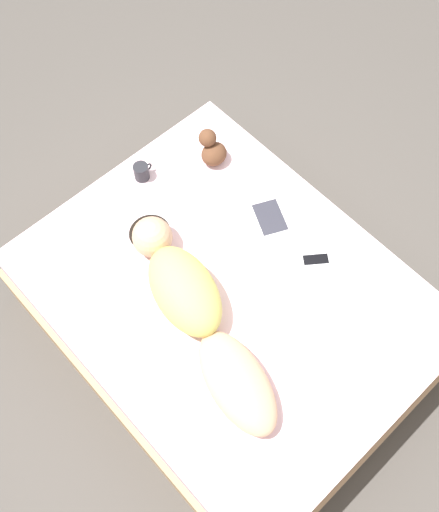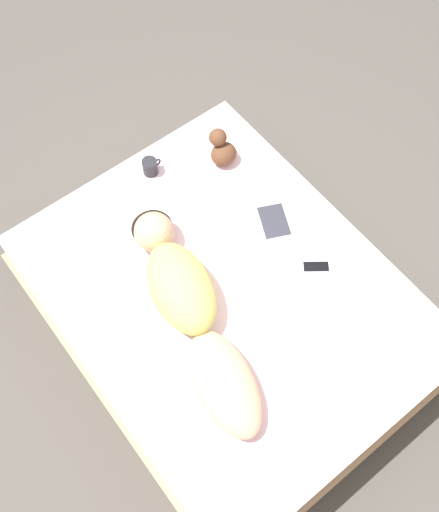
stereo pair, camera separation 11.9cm
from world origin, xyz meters
name	(u,v)px [view 2 (the right image)]	position (x,y,z in m)	size (l,w,h in m)	color
ground_plane	(225,330)	(0.00, 0.00, 0.00)	(12.00, 12.00, 0.00)	#4C4742
bed	(226,312)	(0.00, 0.00, 0.27)	(1.59, 2.03, 0.55)	tan
person	(188,303)	(-0.21, 0.03, 0.65)	(0.51, 1.27, 0.24)	tan
open_magazine	(255,225)	(0.36, 0.20, 0.55)	(0.51, 0.44, 0.01)	white
coffee_mug	(150,166)	(0.12, 0.83, 0.60)	(0.11, 0.08, 0.10)	#232328
cell_phone	(316,267)	(0.44, -0.18, 0.55)	(0.17, 0.15, 0.01)	silver
plush_toy	(222,149)	(0.49, 0.66, 0.64)	(0.15, 0.17, 0.21)	brown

